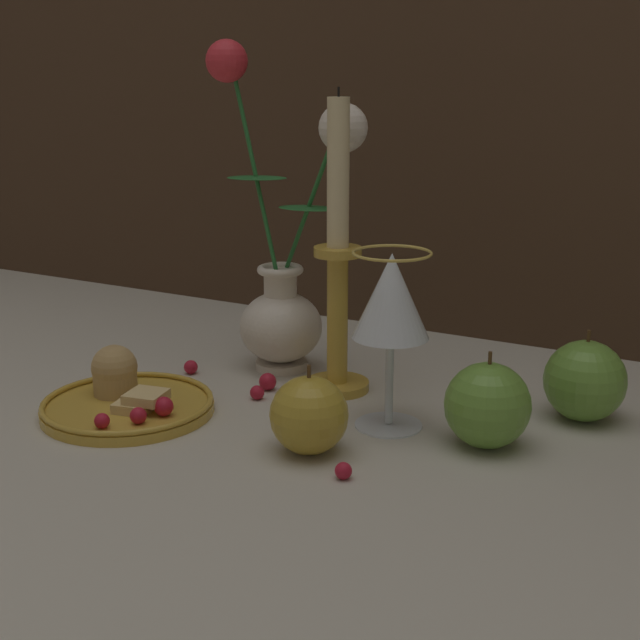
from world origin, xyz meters
The scene contains 12 objects.
ground_plane centered at (0.00, 0.00, 0.00)m, with size 2.40×2.40×0.00m, color #B7B2A3.
vase centered at (-0.11, 0.10, 0.12)m, with size 0.19×0.10×0.38m.
plate_with_pastries centered at (-0.18, -0.10, 0.02)m, with size 0.18×0.18×0.06m.
wine_glass centered at (0.08, 0.00, 0.13)m, with size 0.08×0.08×0.18m.
candlestick centered at (-0.02, 0.07, 0.13)m, with size 0.07×0.07×0.33m.
apple_beside_vase centered at (0.18, 0.00, 0.04)m, with size 0.08×0.08×0.09m.
apple_near_glass centered at (0.25, 0.11, 0.04)m, with size 0.08×0.08×0.10m.
apple_at_table_edge centered at (0.04, -0.09, 0.04)m, with size 0.07×0.07×0.09m.
berry_near_plate centered at (-0.09, 0.03, 0.01)m, with size 0.02×0.02×0.02m, color #AD192D.
berry_front_center centered at (-0.19, 0.03, 0.01)m, with size 0.02×0.02×0.02m, color #AD192D.
berry_by_glass_stem centered at (0.09, -0.13, 0.01)m, with size 0.02×0.02×0.02m, color #AD192D.
berry_under_candlestick centered at (-0.08, 0.00, 0.01)m, with size 0.02×0.02×0.02m, color #AD192D.
Camera 1 is at (0.42, -0.77, 0.35)m, focal length 50.00 mm.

